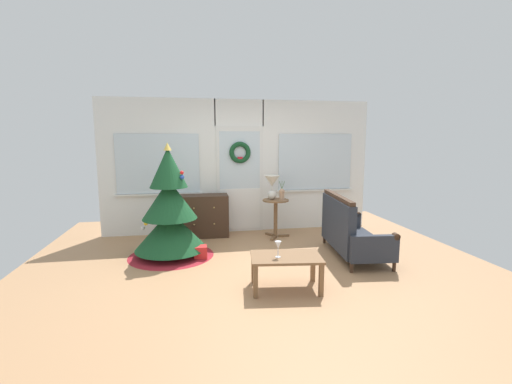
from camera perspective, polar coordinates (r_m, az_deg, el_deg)
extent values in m
plane|color=#AD7F56|center=(5.11, 0.56, -12.10)|extent=(6.76, 6.76, 0.00)
cube|color=white|center=(6.83, -15.51, 3.83)|extent=(2.15, 0.08, 2.55)
cube|color=white|center=(7.22, 9.41, 4.26)|extent=(2.15, 0.08, 2.55)
cube|color=white|center=(6.86, -2.77, 12.71)|extent=(0.94, 0.08, 0.50)
cube|color=silver|center=(6.85, -2.65, 2.04)|extent=(0.90, 0.05, 2.05)
cube|color=white|center=(6.92, -2.59, -2.72)|extent=(0.78, 0.02, 0.80)
cube|color=silver|center=(6.79, -2.64, 5.16)|extent=(0.78, 0.01, 1.10)
cube|color=silver|center=(6.77, -15.58, 4.42)|extent=(1.50, 0.01, 1.10)
cube|color=silver|center=(7.16, 9.58, 4.82)|extent=(1.50, 0.01, 1.10)
cube|color=silver|center=(6.82, -15.40, -0.37)|extent=(1.59, 0.06, 0.03)
cube|color=silver|center=(7.21, 9.50, 0.29)|extent=(1.59, 0.06, 0.03)
torus|color=#164424|center=(6.75, -2.61, 6.41)|extent=(0.41, 0.09, 0.41)
cube|color=red|center=(6.74, -2.58, 5.30)|extent=(0.10, 0.02, 0.10)
cylinder|color=#4C331E|center=(5.71, -13.57, -9.11)|extent=(0.10, 0.10, 0.18)
cone|color=maroon|center=(5.72, -13.56, -9.52)|extent=(1.31, 1.31, 0.10)
cone|color=#194C28|center=(5.62, -13.69, -5.98)|extent=(1.10, 1.10, 0.60)
cone|color=#194C28|center=(5.52, -13.86, -1.12)|extent=(0.83, 0.83, 0.60)
cone|color=#194C28|center=(5.46, -14.05, 3.88)|extent=(0.57, 0.57, 0.60)
cone|color=#E0BC4C|center=(5.45, -14.17, 7.17)|extent=(0.12, 0.12, 0.12)
sphere|color=red|center=(5.68, -13.10, 2.90)|extent=(0.07, 0.07, 0.07)
sphere|color=gold|center=(5.88, -14.25, -1.71)|extent=(0.07, 0.07, 0.07)
sphere|color=silver|center=(5.69, -17.82, -5.56)|extent=(0.06, 0.06, 0.06)
sphere|color=#264CB2|center=(5.36, -11.90, 2.37)|extent=(0.07, 0.07, 0.07)
sphere|color=red|center=(5.36, -11.92, 3.09)|extent=(0.06, 0.06, 0.06)
sphere|color=gold|center=(5.49, -17.41, -4.86)|extent=(0.06, 0.06, 0.06)
sphere|color=silver|center=(5.68, -12.50, 2.54)|extent=(0.08, 0.08, 0.08)
cube|color=#3D281C|center=(6.64, -8.45, -3.81)|extent=(0.91, 0.43, 0.78)
sphere|color=tan|center=(6.38, -10.06, -2.61)|extent=(0.03, 0.03, 0.03)
sphere|color=tan|center=(6.39, -6.83, -2.53)|extent=(0.03, 0.03, 0.03)
sphere|color=tan|center=(6.45, -9.99, -5.23)|extent=(0.03, 0.03, 0.03)
sphere|color=tan|center=(6.45, -6.78, -5.14)|extent=(0.03, 0.03, 0.03)
cylinder|color=#3D281C|center=(5.30, 21.47, -11.15)|extent=(0.05, 0.05, 0.14)
cylinder|color=#3D281C|center=(6.50, 16.16, -7.24)|extent=(0.05, 0.05, 0.14)
cylinder|color=#3D281C|center=(5.07, 15.23, -11.73)|extent=(0.05, 0.05, 0.14)
cylinder|color=#3D281C|center=(6.32, 11.02, -7.51)|extent=(0.05, 0.05, 0.14)
cube|color=#282D38|center=(5.74, 15.81, -7.87)|extent=(0.85, 1.39, 0.14)
cube|color=#282D38|center=(5.55, 13.06, -4.28)|extent=(0.25, 1.33, 0.62)
cube|color=#3D281C|center=(5.49, 13.18, -0.82)|extent=(0.21, 1.30, 0.06)
cube|color=#282D38|center=(5.08, 18.63, -8.75)|extent=(0.67, 0.16, 0.38)
cylinder|color=#3D281C|center=(5.15, 21.72, -6.70)|extent=(0.10, 0.10, 0.09)
cube|color=#282D38|center=(6.35, 13.67, -5.09)|extent=(0.67, 0.16, 0.38)
cylinder|color=#3D281C|center=(6.41, 16.20, -3.50)|extent=(0.10, 0.10, 0.09)
cylinder|color=brown|center=(6.44, 3.21, -1.35)|extent=(0.48, 0.48, 0.02)
cylinder|color=brown|center=(6.51, 3.18, -4.42)|extent=(0.07, 0.07, 0.68)
cube|color=brown|center=(6.63, 4.52, -7.06)|extent=(0.20, 0.05, 0.04)
cube|color=brown|center=(6.70, 2.21, -6.86)|extent=(0.14, 0.20, 0.04)
cube|color=brown|center=(6.44, 2.75, -7.51)|extent=(0.14, 0.20, 0.04)
sphere|color=silver|center=(6.45, 2.62, -0.49)|extent=(0.16, 0.16, 0.16)
cylinder|color=silver|center=(6.43, 2.62, 0.65)|extent=(0.02, 0.02, 0.06)
cone|color=silver|center=(6.41, 2.63, 1.80)|extent=(0.28, 0.28, 0.20)
cylinder|color=tan|center=(6.39, 4.21, -0.60)|extent=(0.09, 0.09, 0.16)
sphere|color=tan|center=(6.38, 4.22, 0.11)|extent=(0.10, 0.10, 0.10)
cylinder|color=#4C7042|center=(6.36, 4.05, 1.00)|extent=(0.07, 0.01, 0.17)
cylinder|color=#4C7042|center=(6.37, 4.23, 1.00)|extent=(0.01, 0.01, 0.18)
cylinder|color=#4C7042|center=(6.37, 4.41, 1.01)|extent=(0.07, 0.01, 0.17)
cube|color=brown|center=(4.31, 4.89, -10.46)|extent=(0.90, 0.62, 0.03)
cube|color=brown|center=(4.14, -0.09, -14.31)|extent=(0.05, 0.05, 0.39)
cube|color=brown|center=(4.25, 10.52, -13.86)|extent=(0.05, 0.05, 0.39)
cube|color=brown|center=(4.55, -0.40, -12.16)|extent=(0.05, 0.05, 0.39)
cube|color=brown|center=(4.65, 9.21, -11.82)|extent=(0.05, 0.05, 0.39)
cylinder|color=silver|center=(4.25, 3.58, -10.46)|extent=(0.06, 0.06, 0.01)
cylinder|color=silver|center=(4.23, 3.59, -9.79)|extent=(0.01, 0.01, 0.10)
cone|color=silver|center=(4.20, 3.60, -8.56)|extent=(0.08, 0.08, 0.09)
cube|color=red|center=(5.49, -8.99, -9.63)|extent=(0.20, 0.18, 0.20)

